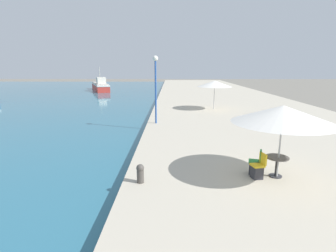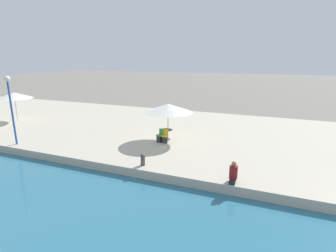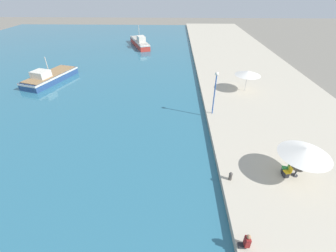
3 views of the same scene
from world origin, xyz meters
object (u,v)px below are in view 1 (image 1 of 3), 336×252
object	(u,v)px
cafe_umbrella_white	(215,84)
cafe_chair_left	(255,166)
cafe_chair_right	(258,169)
mooring_bollard	(140,173)
lamppost	(156,78)
fishing_boat_mid	(100,86)
cafe_umbrella_pink	(283,114)
cafe_table	(277,162)

from	to	relation	value
cafe_umbrella_white	cafe_chair_left	distance (m)	15.06
cafe_chair_right	mooring_bollard	xyz separation A→B (m)	(-4.08, -0.40, 0.02)
cafe_chair_right	lamppost	world-z (taller)	lamppost
fishing_boat_mid	lamppost	distance (m)	33.44
cafe_umbrella_white	cafe_chair_left	size ratio (longest dim) A/B	3.45
fishing_boat_mid	cafe_chair_right	xyz separation A→B (m)	(16.16, -40.24, -0.05)
cafe_umbrella_white	mooring_bollard	distance (m)	16.56
cafe_umbrella_pink	cafe_table	size ratio (longest dim) A/B	4.27
cafe_table	cafe_chair_right	world-z (taller)	cafe_chair_right
cafe_table	mooring_bollard	bearing A→B (deg)	-173.38
cafe_chair_right	mooring_bollard	bearing A→B (deg)	83.25
fishing_boat_mid	mooring_bollard	size ratio (longest dim) A/B	16.50
cafe_umbrella_white	cafe_table	distance (m)	15.22
mooring_bollard	fishing_boat_mid	bearing A→B (deg)	106.56
mooring_bollard	lamppost	bearing A→B (deg)	90.01
fishing_boat_mid	mooring_bollard	world-z (taller)	fishing_boat_mid
cafe_chair_left	lamppost	world-z (taller)	lamppost
cafe_umbrella_white	mooring_bollard	size ratio (longest dim) A/B	4.80
cafe_umbrella_pink	cafe_table	world-z (taller)	cafe_umbrella_pink
cafe_chair_left	mooring_bollard	size ratio (longest dim) A/B	1.39
cafe_umbrella_white	fishing_boat_mid	bearing A→B (deg)	124.34
mooring_bollard	cafe_chair_right	bearing A→B (deg)	5.60
fishing_boat_mid	cafe_umbrella_pink	bearing A→B (deg)	-88.36
cafe_umbrella_pink	cafe_chair_right	world-z (taller)	cafe_umbrella_pink
cafe_chair_left	cafe_chair_right	size ratio (longest dim) A/B	1.00
fishing_boat_mid	cafe_umbrella_white	xyz separation A→B (m)	(17.06, -24.97, 1.97)
cafe_umbrella_pink	cafe_table	bearing A→B (deg)	98.21
cafe_umbrella_white	lamppost	xyz separation A→B (m)	(-4.98, -6.10, 0.75)
fishing_boat_mid	cafe_umbrella_white	distance (m)	30.30
cafe_umbrella_white	cafe_chair_right	size ratio (longest dim) A/B	3.45
fishing_boat_mid	mooring_bollard	bearing A→B (deg)	-94.60
fishing_boat_mid	mooring_bollard	xyz separation A→B (m)	(12.08, -40.64, -0.02)
cafe_umbrella_pink	lamppost	world-z (taller)	lamppost
cafe_umbrella_white	lamppost	distance (m)	7.91
fishing_boat_mid	cafe_umbrella_pink	world-z (taller)	fishing_boat_mid
cafe_chair_right	mooring_bollard	world-z (taller)	cafe_chair_right
cafe_umbrella_pink	cafe_umbrella_white	size ratio (longest dim) A/B	1.09
cafe_umbrella_pink	cafe_chair_right	xyz separation A→B (m)	(-0.72, -0.07, -1.96)
cafe_umbrella_white	cafe_chair_left	xyz separation A→B (m)	(-0.88, -14.90, -2.01)
lamppost	cafe_table	bearing A→B (deg)	-62.04
cafe_table	mooring_bollard	distance (m)	4.82
cafe_chair_left	fishing_boat_mid	bearing A→B (deg)	39.65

